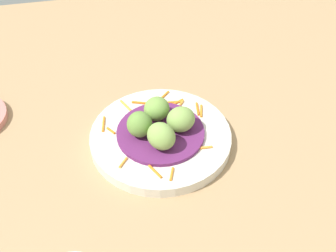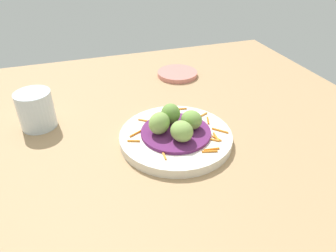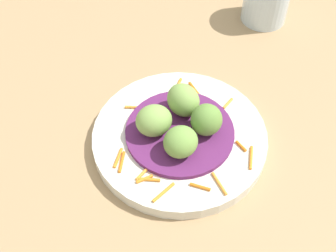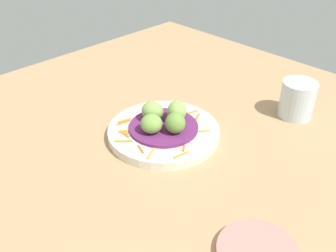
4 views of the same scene
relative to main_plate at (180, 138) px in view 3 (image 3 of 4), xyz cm
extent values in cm
cube|color=tan|center=(-1.60, 0.51, -1.98)|extent=(110.00, 110.00, 2.00)
cylinder|color=silver|center=(0.00, 0.00, 0.00)|extent=(23.97, 23.97, 1.97)
cylinder|color=#60235B|center=(0.00, 0.00, 1.33)|extent=(14.85, 14.85, 0.69)
cylinder|color=orange|center=(-8.12, 2.41, 1.18)|extent=(3.03, 1.80, 0.40)
cylinder|color=orange|center=(7.44, -4.07, 1.18)|extent=(0.65, 2.92, 0.40)
cylinder|color=orange|center=(8.11, 4.75, 1.18)|extent=(3.35, 1.85, 0.40)
cylinder|color=orange|center=(-5.31, 7.05, 1.18)|extent=(2.06, 1.72, 0.40)
cylinder|color=orange|center=(9.30, -2.21, 1.18)|extent=(2.82, 2.88, 0.40)
cylinder|color=orange|center=(4.75, -7.63, 1.18)|extent=(3.20, 0.81, 0.40)
cylinder|color=orange|center=(-9.17, -0.02, 1.18)|extent=(2.53, 1.27, 0.40)
cylinder|color=orange|center=(8.55, 2.34, 1.18)|extent=(1.25, 2.64, 0.40)
cylinder|color=orange|center=(6.37, -4.73, 1.18)|extent=(2.42, 2.08, 0.40)
cylinder|color=orange|center=(4.11, -8.14, 1.18)|extent=(3.06, 1.16, 0.40)
cylinder|color=orange|center=(2.32, 8.12, 1.18)|extent=(1.82, 1.43, 0.40)
cylinder|color=orange|center=(-4.69, -6.55, 1.18)|extent=(0.53, 2.37, 0.40)
cylinder|color=orange|center=(4.18, 9.21, 1.18)|extent=(3.60, 1.00, 0.40)
cylinder|color=orange|center=(7.35, -4.62, 1.18)|extent=(1.32, 2.17, 0.40)
ellipsoid|color=olive|center=(0.02, 3.46, 3.93)|extent=(5.17, 5.23, 4.51)
ellipsoid|color=#84A851|center=(-3.46, 0.02, 3.99)|extent=(6.37, 6.27, 4.62)
ellipsoid|color=#84A851|center=(-0.02, -3.46, 3.78)|extent=(5.70, 6.01, 4.22)
ellipsoid|color=#759E47|center=(3.46, -0.02, 3.71)|extent=(6.13, 6.19, 4.07)
camera|label=1|loc=(-55.36, 9.94, 56.80)|focal=50.19mm
camera|label=2|loc=(-18.90, -51.33, 38.58)|focal=33.43mm
camera|label=3|loc=(36.92, -1.85, 48.29)|focal=47.01mm
camera|label=4|loc=(47.01, 48.50, 45.87)|focal=40.46mm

